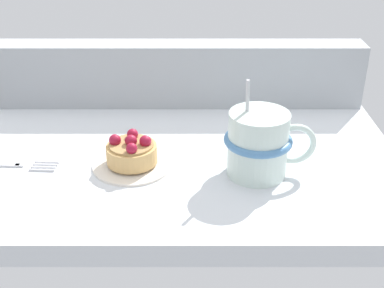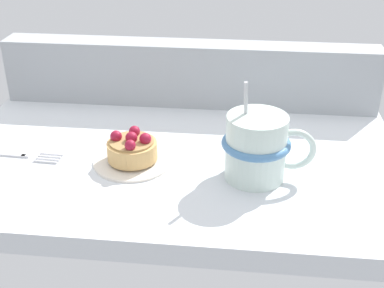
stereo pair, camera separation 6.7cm
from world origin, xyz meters
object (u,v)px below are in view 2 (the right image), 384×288
at_px(coffee_mug, 257,147).
at_px(dessert_fork, 10,154).
at_px(dessert_plate, 133,160).
at_px(raspberry_tart, 132,148).

height_order(coffee_mug, dessert_fork, coffee_mug).
xyz_separation_m(dessert_plate, coffee_mug, (0.17, -0.02, 0.04)).
distance_m(raspberry_tart, dessert_fork, 0.18).
bearing_deg(raspberry_tart, dessert_plate, -88.38).
relative_size(dessert_plate, dessert_fork, 0.70).
bearing_deg(dessert_plate, raspberry_tart, 91.62).
bearing_deg(raspberry_tart, dessert_fork, -179.84).
bearing_deg(dessert_fork, dessert_plate, 0.16).
xyz_separation_m(dessert_plate, raspberry_tart, (-0.00, 0.00, 0.02)).
xyz_separation_m(raspberry_tart, coffee_mug, (0.17, -0.02, 0.02)).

